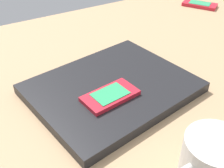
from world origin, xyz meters
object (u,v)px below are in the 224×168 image
object	(u,v)px
cell_phone_on_laptop	(110,96)
laptop_closed	(112,88)
cell_phone_on_desk	(200,5)
coffee_mug	(209,168)

from	to	relation	value
cell_phone_on_laptop	laptop_closed	bearing A→B (deg)	-125.30
cell_phone_on_desk	coffee_mug	bearing A→B (deg)	45.48
cell_phone_on_laptop	cell_phone_on_desk	bearing A→B (deg)	-150.46
coffee_mug	laptop_closed	bearing A→B (deg)	-91.57
laptop_closed	cell_phone_on_desk	bearing A→B (deg)	-161.20
cell_phone_on_desk	coffee_mug	xyz separation A→B (cm)	(50.80, 51.66, 4.13)
laptop_closed	coffee_mug	world-z (taller)	coffee_mug
coffee_mug	cell_phone_on_desk	bearing A→B (deg)	-134.52
laptop_closed	cell_phone_on_laptop	xyz separation A→B (cm)	(2.51, 3.55, 1.46)
cell_phone_on_laptop	cell_phone_on_desk	size ratio (longest dim) A/B	0.90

